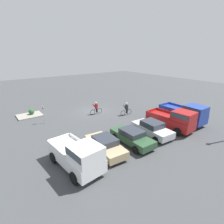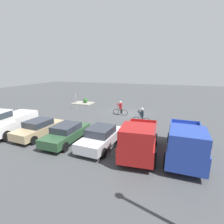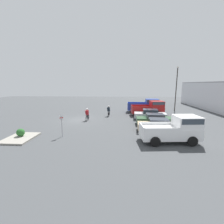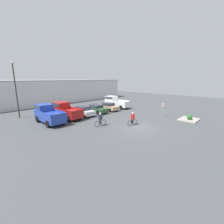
{
  "view_description": "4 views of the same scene",
  "coord_description": "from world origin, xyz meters",
  "px_view_note": "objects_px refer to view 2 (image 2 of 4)",
  "views": [
    {
      "loc": [
        11.94,
        20.25,
        7.98
      ],
      "look_at": [
        0.17,
        4.5,
        1.2
      ],
      "focal_mm": 28.0,
      "sensor_mm": 36.0,
      "label": 1
    },
    {
      "loc": [
        -5.4,
        20.57,
        5.55
      ],
      "look_at": [
        0.17,
        4.5,
        1.2
      ],
      "focal_mm": 28.0,
      "sensor_mm": 36.0,
      "label": 2
    },
    {
      "loc": [
        20.23,
        5.79,
        4.95
      ],
      "look_at": [
        0.17,
        4.5,
        1.2
      ],
      "focal_mm": 24.0,
      "sensor_mm": 36.0,
      "label": 3
    },
    {
      "loc": [
        -14.85,
        -9.39,
        5.79
      ],
      "look_at": [
        0.17,
        4.5,
        1.2
      ],
      "focal_mm": 24.0,
      "sensor_mm": 36.0,
      "label": 4
    }
  ],
  "objects_px": {
    "pickup_truck_1": "(139,139)",
    "sedan_1": "(67,133)",
    "pickup_truck_2": "(5,122)",
    "cyclist_0": "(120,108)",
    "shrub": "(85,100)",
    "pickup_truck_0": "(186,142)",
    "fire_lane_sign": "(76,100)",
    "sedan_0": "(101,137)",
    "cyclist_1": "(142,116)",
    "sedan_2": "(39,128)"
  },
  "relations": [
    {
      "from": "sedan_1",
      "to": "pickup_truck_2",
      "type": "bearing_deg",
      "value": 5.15
    },
    {
      "from": "pickup_truck_1",
      "to": "fire_lane_sign",
      "type": "relative_size",
      "value": 2.36
    },
    {
      "from": "pickup_truck_2",
      "to": "cyclist_1",
      "type": "height_order",
      "value": "pickup_truck_2"
    },
    {
      "from": "fire_lane_sign",
      "to": "cyclist_1",
      "type": "bearing_deg",
      "value": 159.29
    },
    {
      "from": "pickup_truck_1",
      "to": "sedan_1",
      "type": "bearing_deg",
      "value": -4.5
    },
    {
      "from": "sedan_1",
      "to": "cyclist_1",
      "type": "relative_size",
      "value": 2.51
    },
    {
      "from": "sedan_0",
      "to": "shrub",
      "type": "distance_m",
      "value": 15.78
    },
    {
      "from": "cyclist_1",
      "to": "shrub",
      "type": "bearing_deg",
      "value": -36.09
    },
    {
      "from": "sedan_0",
      "to": "cyclist_1",
      "type": "distance_m",
      "value": 6.34
    },
    {
      "from": "pickup_truck_0",
      "to": "sedan_0",
      "type": "xyz_separation_m",
      "value": [
        5.59,
        -0.17,
        -0.48
      ]
    },
    {
      "from": "pickup_truck_2",
      "to": "sedan_2",
      "type": "bearing_deg",
      "value": -165.39
    },
    {
      "from": "pickup_truck_2",
      "to": "shrub",
      "type": "xyz_separation_m",
      "value": [
        -0.1,
        -14.02,
        -0.66
      ]
    },
    {
      "from": "sedan_2",
      "to": "pickup_truck_2",
      "type": "xyz_separation_m",
      "value": [
        2.75,
        0.72,
        0.47
      ]
    },
    {
      "from": "sedan_0",
      "to": "cyclist_0",
      "type": "height_order",
      "value": "cyclist_0"
    },
    {
      "from": "pickup_truck_2",
      "to": "cyclist_0",
      "type": "relative_size",
      "value": 2.78
    },
    {
      "from": "sedan_0",
      "to": "shrub",
      "type": "xyz_separation_m",
      "value": [
        8.25,
        -13.44,
        -0.23
      ]
    },
    {
      "from": "pickup_truck_0",
      "to": "cyclist_0",
      "type": "xyz_separation_m",
      "value": [
        6.7,
        -8.92,
        -0.39
      ]
    },
    {
      "from": "sedan_0",
      "to": "pickup_truck_2",
      "type": "height_order",
      "value": "pickup_truck_2"
    },
    {
      "from": "pickup_truck_1",
      "to": "fire_lane_sign",
      "type": "height_order",
      "value": "pickup_truck_1"
    },
    {
      "from": "pickup_truck_0",
      "to": "sedan_1",
      "type": "bearing_deg",
      "value": -0.64
    },
    {
      "from": "pickup_truck_2",
      "to": "cyclist_0",
      "type": "distance_m",
      "value": 11.82
    },
    {
      "from": "cyclist_1",
      "to": "fire_lane_sign",
      "type": "height_order",
      "value": "fire_lane_sign"
    },
    {
      "from": "pickup_truck_0",
      "to": "fire_lane_sign",
      "type": "xyz_separation_m",
      "value": [
        13.3,
        -9.85,
        0.1
      ]
    },
    {
      "from": "pickup_truck_1",
      "to": "cyclist_0",
      "type": "distance_m",
      "value": 10.09
    },
    {
      "from": "pickup_truck_0",
      "to": "sedan_0",
      "type": "bearing_deg",
      "value": -1.73
    },
    {
      "from": "pickup_truck_0",
      "to": "cyclist_0",
      "type": "relative_size",
      "value": 2.98
    },
    {
      "from": "sedan_1",
      "to": "pickup_truck_2",
      "type": "relative_size",
      "value": 0.9
    },
    {
      "from": "sedan_1",
      "to": "pickup_truck_2",
      "type": "xyz_separation_m",
      "value": [
        5.55,
        0.5,
        0.47
      ]
    },
    {
      "from": "pickup_truck_1",
      "to": "cyclist_0",
      "type": "bearing_deg",
      "value": -66.95
    },
    {
      "from": "cyclist_1",
      "to": "fire_lane_sign",
      "type": "distance_m",
      "value": 10.29
    },
    {
      "from": "sedan_0",
      "to": "pickup_truck_2",
      "type": "relative_size",
      "value": 0.89
    },
    {
      "from": "pickup_truck_0",
      "to": "cyclist_1",
      "type": "height_order",
      "value": "pickup_truck_0"
    },
    {
      "from": "pickup_truck_1",
      "to": "sedan_0",
      "type": "height_order",
      "value": "pickup_truck_1"
    },
    {
      "from": "pickup_truck_0",
      "to": "cyclist_1",
      "type": "bearing_deg",
      "value": -59.3
    },
    {
      "from": "sedan_1",
      "to": "fire_lane_sign",
      "type": "bearing_deg",
      "value": -63.25
    },
    {
      "from": "pickup_truck_0",
      "to": "sedan_1",
      "type": "xyz_separation_m",
      "value": [
        8.39,
        -0.09,
        -0.52
      ]
    },
    {
      "from": "pickup_truck_1",
      "to": "shrub",
      "type": "xyz_separation_m",
      "value": [
        11.08,
        -13.96,
        -0.69
      ]
    },
    {
      "from": "cyclist_0",
      "to": "fire_lane_sign",
      "type": "height_order",
      "value": "fire_lane_sign"
    },
    {
      "from": "pickup_truck_2",
      "to": "pickup_truck_0",
      "type": "bearing_deg",
      "value": -178.33
    },
    {
      "from": "sedan_2",
      "to": "fire_lane_sign",
      "type": "xyz_separation_m",
      "value": [
        2.12,
        -9.54,
        0.61
      ]
    },
    {
      "from": "sedan_0",
      "to": "fire_lane_sign",
      "type": "distance_m",
      "value": 12.39
    },
    {
      "from": "sedan_1",
      "to": "pickup_truck_2",
      "type": "distance_m",
      "value": 5.6
    },
    {
      "from": "sedan_1",
      "to": "shrub",
      "type": "bearing_deg",
      "value": -68.04
    },
    {
      "from": "fire_lane_sign",
      "to": "shrub",
      "type": "bearing_deg",
      "value": -81.9
    },
    {
      "from": "cyclist_0",
      "to": "cyclist_1",
      "type": "relative_size",
      "value": 1.01
    },
    {
      "from": "pickup_truck_1",
      "to": "sedan_1",
      "type": "height_order",
      "value": "pickup_truck_1"
    },
    {
      "from": "sedan_0",
      "to": "cyclist_1",
      "type": "xyz_separation_m",
      "value": [
        -1.9,
        -6.04,
        0.13
      ]
    },
    {
      "from": "pickup_truck_1",
      "to": "sedan_0",
      "type": "bearing_deg",
      "value": -10.39
    },
    {
      "from": "pickup_truck_1",
      "to": "sedan_2",
      "type": "bearing_deg",
      "value": -4.48
    },
    {
      "from": "pickup_truck_2",
      "to": "cyclist_0",
      "type": "bearing_deg",
      "value": -127.81
    }
  ]
}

